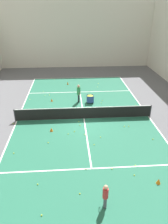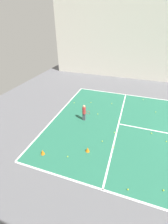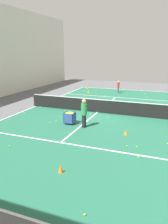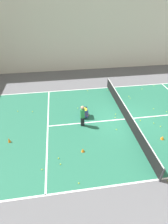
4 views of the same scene
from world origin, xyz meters
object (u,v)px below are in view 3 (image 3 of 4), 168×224
object	(u,v)px
coach_at_net	(84,111)
tennis_net	(97,106)
ball_cart	(70,116)
training_cone_0	(126,132)
player_near_baseline	(118,86)
training_cone_1	(89,91)

from	to	relation	value
coach_at_net	tennis_net	bearing A→B (deg)	7.48
tennis_net	ball_cart	bearing A→B (deg)	75.67
ball_cart	training_cone_0	world-z (taller)	ball_cart
player_near_baseline	coach_at_net	world-z (taller)	coach_at_net
player_near_baseline	ball_cart	distance (m)	12.00
player_near_baseline	training_cone_1	xyz separation A→B (m)	(3.07, 1.26, -0.61)
coach_at_net	ball_cart	size ratio (longest dim) A/B	2.26
tennis_net	training_cone_0	xyz separation A→B (m)	(-2.88, 3.83, -0.40)
tennis_net	ball_cart	xyz separation A→B (m)	(0.82, 3.21, 0.01)
player_near_baseline	ball_cart	bearing A→B (deg)	-0.08
player_near_baseline	training_cone_0	size ratio (longest dim) A/B	5.05
coach_at_net	training_cone_1	distance (m)	11.62
ball_cart	training_cone_1	size ratio (longest dim) A/B	2.50
training_cone_0	training_cone_1	bearing A→B (deg)	-60.98
tennis_net	player_near_baseline	distance (m)	8.79
ball_cart	training_cone_0	bearing A→B (deg)	170.48
training_cone_0	training_cone_1	world-z (taller)	training_cone_1
ball_cart	training_cone_1	bearing A→B (deg)	-76.41
player_near_baseline	training_cone_0	world-z (taller)	player_near_baseline
tennis_net	player_near_baseline	world-z (taller)	player_near_baseline
player_near_baseline	coach_at_net	bearing A→B (deg)	5.02
coach_at_net	training_cone_0	size ratio (longest dim) A/B	6.62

